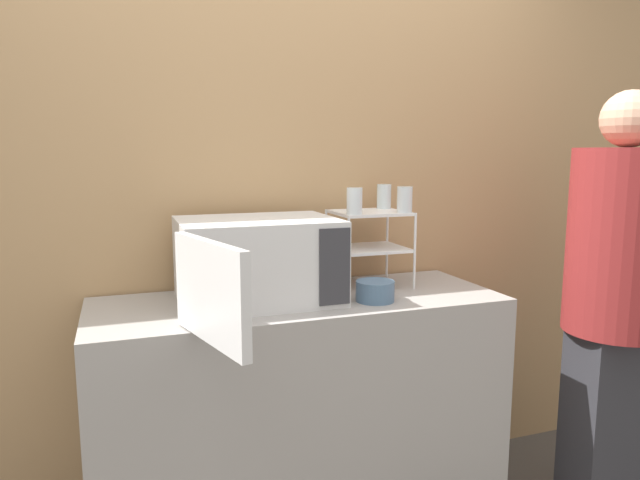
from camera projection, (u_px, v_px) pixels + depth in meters
wall_back at (276, 193)px, 2.37m from camera, size 8.00×0.06×2.60m
counter at (300, 415)px, 2.19m from camera, size 1.52×0.56×0.93m
microwave at (256, 261)px, 2.05m from camera, size 0.59×0.85×0.30m
dish_rack at (369, 232)px, 2.31m from camera, size 0.29×0.26×0.31m
glass_front_left at (354, 201)px, 2.17m from camera, size 0.06×0.06×0.10m
glass_back_right at (384, 196)px, 2.40m from camera, size 0.06×0.06×0.10m
glass_front_right at (405, 199)px, 2.24m from camera, size 0.06×0.06×0.10m
bowl at (375, 291)px, 2.08m from camera, size 0.14×0.14×0.07m
person at (617, 288)px, 2.21m from camera, size 0.39×0.39×1.70m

